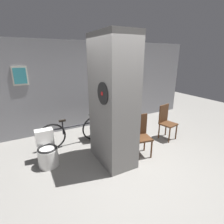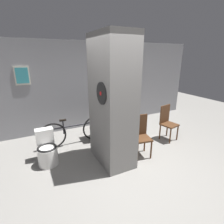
# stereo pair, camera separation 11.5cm
# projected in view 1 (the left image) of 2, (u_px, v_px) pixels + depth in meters

# --- Properties ---
(ground_plane) EXTENTS (14.00, 14.00, 0.00)m
(ground_plane) POSITION_uv_depth(u_px,v_px,m) (128.00, 171.00, 3.47)
(ground_plane) COLOR gray
(wall_back) EXTENTS (8.00, 0.09, 2.60)m
(wall_back) POSITION_uv_depth(u_px,v_px,m) (81.00, 86.00, 5.26)
(wall_back) COLOR gray
(wall_back) RESTS_ON ground_plane
(pillar_center) EXTENTS (0.65, 1.07, 2.60)m
(pillar_center) POSITION_uv_depth(u_px,v_px,m) (113.00, 102.00, 3.48)
(pillar_center) COLOR gray
(pillar_center) RESTS_ON ground_plane
(counter_shelf) EXTENTS (1.31, 0.44, 0.89)m
(counter_shelf) POSITION_uv_depth(u_px,v_px,m) (114.00, 120.00, 4.93)
(counter_shelf) COLOR gray
(counter_shelf) RESTS_ON ground_plane
(toilet) EXTENTS (0.41, 0.57, 0.71)m
(toilet) POSITION_uv_depth(u_px,v_px,m) (47.00, 151.00, 3.62)
(toilet) COLOR white
(toilet) RESTS_ON ground_plane
(chair_near_pillar) EXTENTS (0.44, 0.44, 0.93)m
(chair_near_pillar) POSITION_uv_depth(u_px,v_px,m) (141.00, 134.00, 3.94)
(chair_near_pillar) COLOR #4C2D19
(chair_near_pillar) RESTS_ON ground_plane
(chair_by_doorway) EXTENTS (0.44, 0.44, 0.93)m
(chair_by_doorway) POSITION_uv_depth(u_px,v_px,m) (166.00, 121.00, 4.72)
(chair_by_doorway) COLOR #4C2D19
(chair_by_doorway) RESTS_ON ground_plane
(bicycle) EXTENTS (1.75, 0.42, 0.71)m
(bicycle) POSITION_uv_depth(u_px,v_px,m) (74.00, 132.00, 4.43)
(bicycle) COLOR black
(bicycle) RESTS_ON ground_plane
(bottle_tall) EXTENTS (0.08, 0.08, 0.34)m
(bottle_tall) POSITION_uv_depth(u_px,v_px,m) (111.00, 102.00, 4.64)
(bottle_tall) COLOR #19598C
(bottle_tall) RESTS_ON counter_shelf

